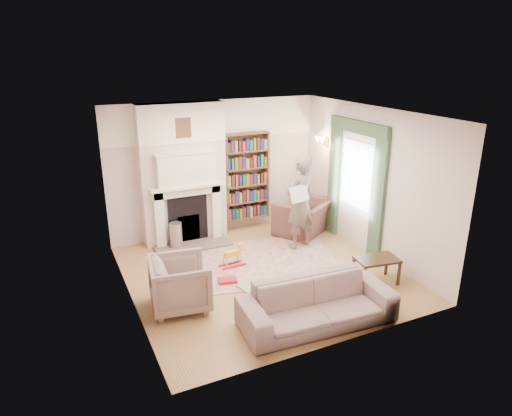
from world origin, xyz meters
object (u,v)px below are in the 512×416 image
coffee_table (376,270)px  paraffin_heater (176,236)px  bookcase (246,177)px  armchair_reading (303,217)px  rocking_horse (232,256)px  sofa (317,303)px  man_reading (300,202)px  armchair_left (180,284)px

coffee_table → paraffin_heater: (-2.67, 2.77, 0.05)m
bookcase → armchair_reading: bearing=-39.4°
paraffin_heater → rocking_horse: paraffin_heater is taller
sofa → rocking_horse: sofa is taller
sofa → coffee_table: (1.56, 0.61, -0.10)m
man_reading → paraffin_heater: bearing=-38.7°
armchair_reading → sofa: bearing=30.3°
armchair_left → paraffin_heater: (0.53, 2.13, -0.13)m
sofa → paraffin_heater: size_ratio=4.05×
coffee_table → armchair_left: bearing=177.8°
armchair_left → paraffin_heater: size_ratio=1.60×
armchair_left → paraffin_heater: 2.20m
sofa → armchair_left: bearing=146.6°
armchair_left → sofa: bearing=-119.3°
armchair_reading → armchair_left: 3.69m
coffee_table → rocking_horse: bearing=150.4°
armchair_reading → coffee_table: (-0.02, -2.43, -0.14)m
armchair_reading → sofa: (-1.58, -3.04, -0.04)m
sofa → coffee_table: 1.68m
bookcase → paraffin_heater: bearing=-165.2°
bookcase → paraffin_heater: (-1.72, -0.45, -0.90)m
coffee_table → paraffin_heater: paraffin_heater is taller
bookcase → man_reading: 1.51m
armchair_reading → rocking_horse: armchair_reading is taller
bookcase → armchair_left: bearing=-131.2°
paraffin_heater → coffee_table: bearing=-46.0°
armchair_left → rocking_horse: 1.56m
bookcase → sofa: bearing=-99.1°
man_reading → paraffin_heater: 2.52m
man_reading → rocking_horse: bearing=-6.8°
armchair_left → man_reading: size_ratio=0.47×
armchair_left → man_reading: (2.78, 1.18, 0.54)m
coffee_table → man_reading: bearing=112.5°
armchair_left → sofa: (1.64, -1.26, -0.08)m
armchair_left → paraffin_heater: bearing=-6.0°
armchair_left → coffee_table: size_ratio=1.26×
armchair_left → rocking_horse: (1.24, 0.94, -0.19)m
armchair_left → rocking_horse: size_ratio=1.84×
armchair_reading → sofa: size_ratio=0.50×
sofa → armchair_reading: bearing=66.4°
bookcase → armchair_reading: (0.97, -0.80, -0.81)m
armchair_reading → sofa: 3.43m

